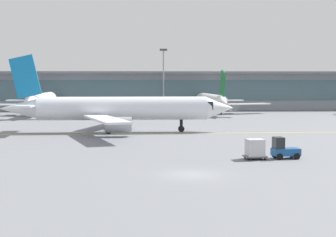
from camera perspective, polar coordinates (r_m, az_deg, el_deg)
ground_plane at (r=42.54m, az=2.63°, el=-6.07°), size 400.00×400.00×0.00m
taxiway_centreline_stripe at (r=74.28m, az=-4.98°, el=-1.65°), size 109.98×2.99×0.01m
terminal_concourse at (r=134.06m, az=-0.92°, el=3.10°), size 202.61×11.00×9.60m
gate_airplane_1 at (r=115.89m, az=-13.53°, el=1.89°), size 28.71×30.81×10.23m
gate_airplane_2 at (r=117.43m, az=4.70°, el=1.93°), size 26.83×28.95×9.58m
taxiing_regional_jet at (r=76.02m, az=-5.26°, el=1.02°), size 33.76×31.44×11.20m
baggage_tug at (r=51.90m, az=12.42°, el=-3.30°), size 2.72×1.84×2.10m
cargo_dolly_lead at (r=50.95m, az=9.41°, el=-3.21°), size 2.25×1.80×1.94m
apron_light_mast_1 at (r=126.23m, az=-0.49°, el=4.50°), size 1.80×0.36×14.95m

